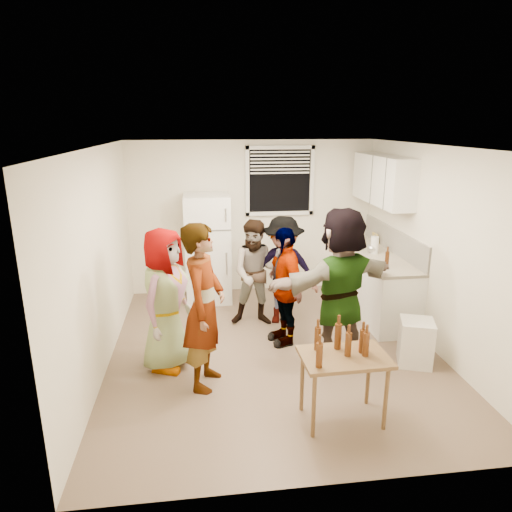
{
  "coord_description": "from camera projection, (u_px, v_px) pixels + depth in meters",
  "views": [
    {
      "loc": [
        -0.88,
        -5.1,
        2.75
      ],
      "look_at": [
        -0.18,
        0.33,
        1.15
      ],
      "focal_mm": 32.0,
      "sensor_mm": 36.0,
      "label": 1
    }
  ],
  "objects": [
    {
      "name": "room",
      "position": [
        274.0,
        350.0,
        5.74
      ],
      "size": [
        4.0,
        4.5,
        2.5
      ],
      "primitive_type": null,
      "color": "white",
      "rests_on": "ground"
    },
    {
      "name": "window",
      "position": [
        280.0,
        181.0,
        7.38
      ],
      "size": [
        1.12,
        0.1,
        1.06
      ],
      "primitive_type": null,
      "color": "white",
      "rests_on": "room"
    },
    {
      "name": "refrigerator",
      "position": [
        208.0,
        248.0,
        7.2
      ],
      "size": [
        0.7,
        0.7,
        1.7
      ],
      "primitive_type": "cube",
      "color": "white",
      "rests_on": "ground"
    },
    {
      "name": "counter_lower",
      "position": [
        372.0,
        282.0,
        6.92
      ],
      "size": [
        0.6,
        2.2,
        0.86
      ],
      "primitive_type": "cube",
      "color": "white",
      "rests_on": "ground"
    },
    {
      "name": "countertop",
      "position": [
        374.0,
        254.0,
        6.79
      ],
      "size": [
        0.64,
        2.22,
        0.04
      ],
      "primitive_type": "cube",
      "color": "beige",
      "rests_on": "counter_lower"
    },
    {
      "name": "backsplash",
      "position": [
        393.0,
        240.0,
        6.77
      ],
      "size": [
        0.03,
        2.2,
        0.36
      ],
      "primitive_type": "cube",
      "color": "beige",
      "rests_on": "countertop"
    },
    {
      "name": "upper_cabinets",
      "position": [
        383.0,
        180.0,
        6.7
      ],
      "size": [
        0.34,
        1.6,
        0.7
      ],
      "primitive_type": "cube",
      "color": "white",
      "rests_on": "room"
    },
    {
      "name": "kettle",
      "position": [
        372.0,
        253.0,
        6.75
      ],
      "size": [
        0.23,
        0.19,
        0.18
      ],
      "primitive_type": null,
      "rotation": [
        0.0,
        0.0,
        0.07
      ],
      "color": "silver",
      "rests_on": "countertop"
    },
    {
      "name": "paper_towel",
      "position": [
        374.0,
        253.0,
        6.74
      ],
      "size": [
        0.12,
        0.12,
        0.25
      ],
      "primitive_type": "cylinder",
      "color": "white",
      "rests_on": "countertop"
    },
    {
      "name": "wine_bottle",
      "position": [
        355.0,
        237.0,
        7.73
      ],
      "size": [
        0.08,
        0.08,
        0.32
      ],
      "primitive_type": "cylinder",
      "color": "black",
      "rests_on": "countertop"
    },
    {
      "name": "beer_bottle_counter",
      "position": [
        386.0,
        267.0,
        6.11
      ],
      "size": [
        0.05,
        0.05,
        0.21
      ],
      "primitive_type": "cylinder",
      "color": "#47230C",
      "rests_on": "countertop"
    },
    {
      "name": "blue_cup",
      "position": [
        378.0,
        270.0,
        5.98
      ],
      "size": [
        0.09,
        0.09,
        0.11
      ],
      "primitive_type": "cylinder",
      "color": "#1B1EB0",
      "rests_on": "countertop"
    },
    {
      "name": "picture_frame",
      "position": [
        376.0,
        238.0,
        7.28
      ],
      "size": [
        0.02,
        0.2,
        0.16
      ],
      "primitive_type": "cube",
      "color": "gold",
      "rests_on": "countertop"
    },
    {
      "name": "trash_bin",
      "position": [
        415.0,
        344.0,
        5.36
      ],
      "size": [
        0.47,
        0.47,
        0.55
      ],
      "primitive_type": "cube",
      "rotation": [
        0.0,
        0.0,
        -0.34
      ],
      "color": "silver",
      "rests_on": "ground"
    },
    {
      "name": "serving_table",
      "position": [
        341.0,
        419.0,
        4.41
      ],
      "size": [
        0.82,
        0.56,
        0.68
      ],
      "primitive_type": null,
      "rotation": [
        0.0,
        0.0,
        0.03
      ],
      "color": "brown",
      "rests_on": "ground"
    },
    {
      "name": "beer_bottle_table",
      "position": [
        337.0,
        348.0,
        4.35
      ],
      "size": [
        0.07,
        0.07,
        0.25
      ],
      "primitive_type": "cylinder",
      "color": "#47230C",
      "rests_on": "serving_table"
    },
    {
      "name": "red_cup",
      "position": [
        363.0,
        351.0,
        4.29
      ],
      "size": [
        0.08,
        0.08,
        0.11
      ],
      "primitive_type": "cylinder",
      "color": "#B21A05",
      "rests_on": "serving_table"
    },
    {
      "name": "guest_grey",
      "position": [
        169.0,
        365.0,
        5.39
      ],
      "size": [
        1.85,
        1.45,
        0.53
      ],
      "primitive_type": "imported",
      "rotation": [
        0.0,
        0.0,
        1.13
      ],
      "color": "gray",
      "rests_on": "ground"
    },
    {
      "name": "guest_stripe",
      "position": [
        207.0,
        383.0,
        5.02
      ],
      "size": [
        1.91,
        1.15,
        0.43
      ],
      "primitive_type": "imported",
      "rotation": [
        0.0,
        0.0,
        1.28
      ],
      "color": "#141933",
      "rests_on": "ground"
    },
    {
      "name": "guest_back_left",
      "position": [
        257.0,
        323.0,
        6.52
      ],
      "size": [
        0.93,
        1.59,
        0.57
      ],
      "primitive_type": "imported",
      "rotation": [
        0.0,
        0.0,
        -0.14
      ],
      "color": "brown",
      "rests_on": "ground"
    },
    {
      "name": "guest_back_right",
      "position": [
        282.0,
        321.0,
        6.58
      ],
      "size": [
        1.4,
        1.76,
        0.57
      ],
      "primitive_type": "imported",
      "rotation": [
        0.0,
        0.0,
        -0.29
      ],
      "color": "#3A3A3E",
      "rests_on": "ground"
    },
    {
      "name": "guest_black",
      "position": [
        283.0,
        341.0,
        5.98
      ],
      "size": [
        1.68,
        1.19,
        0.37
      ],
      "primitive_type": "imported",
      "rotation": [
        0.0,
        0.0,
        -1.36
      ],
      "color": "black",
      "rests_on": "ground"
    },
    {
      "name": "guest_orange",
      "position": [
        336.0,
        358.0,
        5.55
      ],
      "size": [
        2.29,
        2.37,
        0.55
      ],
      "primitive_type": "imported",
      "rotation": [
        0.0,
        0.0,
        3.52
      ],
      "color": "#CF6F3D",
      "rests_on": "ground"
    }
  ]
}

